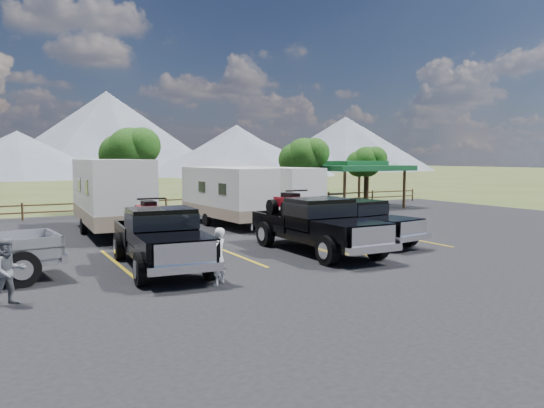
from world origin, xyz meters
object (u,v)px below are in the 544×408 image
rig_left (160,236)px  person_b (9,271)px  trailer_left (111,195)px  pavilion (353,167)px  trailer_right (271,193)px  person_a (218,256)px  trailer_center (227,195)px  rig_center (315,223)px  rig_right (356,220)px

rig_left → person_b: (-4.26, -2.45, -0.22)m
rig_left → trailer_left: (0.21, 8.35, 0.73)m
pavilion → person_b: pavilion is taller
trailer_right → person_a: (-7.87, -11.78, -0.74)m
trailer_center → person_b: trailer_center is taller
rig_center → person_a: (-5.01, -3.00, -0.28)m
pavilion → rig_center: 18.72m
trailer_left → rig_right: bearing=-39.0°
rig_right → trailer_right: (0.24, 7.70, 0.60)m
person_b → rig_left: bearing=9.7°
pavilion → rig_right: 16.26m
pavilion → rig_center: pavilion is taller
rig_center → trailer_left: trailer_left is taller
rig_right → trailer_center: 7.85m
rig_center → person_a: bearing=-149.5°
pavilion → trailer_center: size_ratio=0.74×
rig_left → trailer_right: 12.37m
pavilion → rig_center: bearing=-130.9°
person_a → pavilion: bearing=-172.3°
trailer_left → person_b: bearing=-110.2°
trailer_center → person_b: size_ratio=5.33×
rig_center → rig_left: bearing=-179.6°
rig_right → rig_left: bearing=178.6°
trailer_left → trailer_center: bearing=4.9°
pavilion → person_a: size_ratio=4.01×
pavilion → trailer_left: 18.71m
trailer_right → person_a: bearing=-129.8°
trailer_right → person_a: size_ratio=5.42×
rig_right → trailer_left: trailer_left is taller
rig_right → trailer_center: (-2.39, 7.45, 0.61)m
rig_center → rig_right: rig_center is taller
pavilion → rig_left: size_ratio=0.97×
trailer_right → person_b: size_ratio=5.32×
rig_right → trailer_left: bearing=129.4°
rig_center → rig_right: size_ratio=1.11×
pavilion → rig_left: bearing=-141.7°
rig_left → trailer_right: bearing=50.1°
pavilion → rig_center: size_ratio=0.94×
trailer_center → person_a: trailer_center is taller
rig_left → trailer_center: size_ratio=0.76×
rig_left → person_b: 4.92m
trailer_left → person_a: (0.53, -11.27, -0.97)m
trailer_center → rig_right: bearing=-75.2°
rig_left → trailer_center: 10.50m
person_b → rig_right: bearing=-4.3°
trailer_right → trailer_center: bearing=179.4°
rig_center → trailer_center: (0.23, 8.53, 0.47)m
rig_center → trailer_left: bearing=123.4°
rig_center → trailer_right: bearing=71.5°
trailer_center → pavilion: bearing=21.9°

